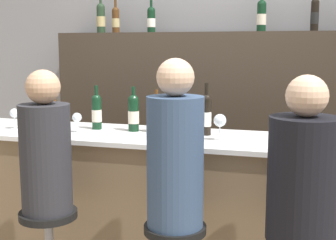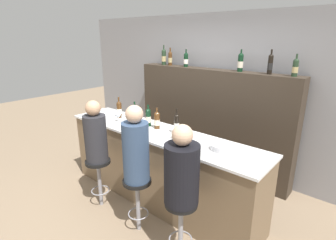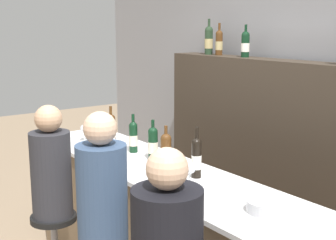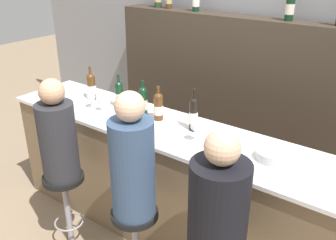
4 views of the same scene
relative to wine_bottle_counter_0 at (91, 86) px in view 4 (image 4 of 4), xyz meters
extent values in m
cube|color=gray|center=(0.88, 1.43, 0.14)|extent=(6.40, 0.05, 2.60)
cube|color=brown|center=(0.88, -0.08, -0.66)|extent=(2.96, 0.61, 1.01)
cube|color=white|center=(0.88, -0.08, -0.14)|extent=(3.00, 0.65, 0.03)
cube|color=#382D23|center=(0.88, 1.21, -0.30)|extent=(2.81, 0.28, 1.73)
cylinder|color=#4C2D14|center=(0.00, 0.00, -0.02)|extent=(0.08, 0.08, 0.21)
cylinder|color=white|center=(0.00, 0.00, -0.03)|extent=(0.08, 0.08, 0.08)
sphere|color=#4C2D14|center=(0.00, 0.00, 0.08)|extent=(0.08, 0.08, 0.08)
cylinder|color=#4C2D14|center=(0.00, 0.00, 0.14)|extent=(0.02, 0.02, 0.09)
cylinder|color=black|center=(0.35, 0.00, -0.02)|extent=(0.07, 0.07, 0.21)
cylinder|color=beige|center=(0.35, 0.00, -0.03)|extent=(0.07, 0.07, 0.08)
sphere|color=black|center=(0.35, 0.00, 0.08)|extent=(0.07, 0.07, 0.07)
cylinder|color=black|center=(0.35, 0.00, 0.14)|extent=(0.02, 0.02, 0.08)
cylinder|color=black|center=(0.63, 0.00, -0.02)|extent=(0.07, 0.07, 0.21)
cylinder|color=beige|center=(0.63, 0.00, -0.03)|extent=(0.07, 0.07, 0.09)
sphere|color=black|center=(0.63, 0.00, 0.09)|extent=(0.07, 0.07, 0.07)
cylinder|color=black|center=(0.63, 0.00, 0.14)|extent=(0.02, 0.02, 0.08)
cylinder|color=#4C2D14|center=(0.79, 0.00, -0.03)|extent=(0.08, 0.08, 0.19)
cylinder|color=beige|center=(0.79, 0.00, -0.04)|extent=(0.08, 0.08, 0.08)
sphere|color=#4C2D14|center=(0.79, 0.00, 0.07)|extent=(0.08, 0.08, 0.08)
cylinder|color=#4C2D14|center=(0.79, 0.00, 0.12)|extent=(0.02, 0.02, 0.08)
cylinder|color=black|center=(1.13, 0.00, -0.01)|extent=(0.06, 0.06, 0.23)
cylinder|color=white|center=(1.13, 0.00, -0.02)|extent=(0.07, 0.07, 0.09)
sphere|color=black|center=(1.13, 0.00, 0.11)|extent=(0.06, 0.06, 0.06)
cylinder|color=black|center=(1.13, 0.00, 0.16)|extent=(0.02, 0.02, 0.09)
cylinder|color=tan|center=(0.01, 1.21, 0.66)|extent=(0.07, 0.07, 0.08)
cylinder|color=black|center=(0.36, 1.21, 0.67)|extent=(0.07, 0.07, 0.20)
cylinder|color=white|center=(0.36, 1.21, 0.66)|extent=(0.08, 0.08, 0.08)
cylinder|color=black|center=(1.35, 1.21, 0.68)|extent=(0.08, 0.08, 0.23)
cylinder|color=beige|center=(1.35, 1.21, 0.67)|extent=(0.08, 0.08, 0.09)
cylinder|color=silver|center=(-0.20, -0.15, -0.13)|extent=(0.07, 0.07, 0.00)
cylinder|color=silver|center=(-0.20, -0.15, -0.08)|extent=(0.01, 0.01, 0.08)
sphere|color=silver|center=(-0.20, -0.15, -0.02)|extent=(0.06, 0.06, 0.06)
cylinder|color=silver|center=(0.16, -0.15, -0.13)|extent=(0.07, 0.07, 0.00)
cylinder|color=silver|center=(0.16, -0.15, -0.09)|extent=(0.01, 0.01, 0.07)
sphere|color=silver|center=(0.16, -0.15, -0.02)|extent=(0.08, 0.08, 0.08)
cylinder|color=silver|center=(0.28, -0.15, -0.13)|extent=(0.06, 0.06, 0.00)
cylinder|color=silver|center=(0.28, -0.15, -0.09)|extent=(0.01, 0.01, 0.07)
sphere|color=silver|center=(0.28, -0.15, -0.03)|extent=(0.06, 0.06, 0.06)
cylinder|color=silver|center=(1.25, -0.15, -0.13)|extent=(0.06, 0.06, 0.00)
cylinder|color=silver|center=(1.25, -0.15, -0.08)|extent=(0.01, 0.01, 0.08)
sphere|color=silver|center=(1.25, -0.15, 0.00)|extent=(0.08, 0.08, 0.08)
cylinder|color=#B7B7BC|center=(1.80, -0.07, -0.10)|extent=(0.21, 0.21, 0.06)
cylinder|color=gray|center=(0.36, -0.69, -0.85)|extent=(0.05, 0.05, 0.64)
torus|color=gray|center=(0.36, -0.69, -0.94)|extent=(0.25, 0.25, 0.02)
cylinder|color=black|center=(0.36, -0.69, -0.51)|extent=(0.33, 0.33, 0.04)
cylinder|color=#28282D|center=(0.36, -0.69, -0.18)|extent=(0.29, 0.29, 0.61)
sphere|color=tan|center=(0.36, -0.69, 0.22)|extent=(0.19, 0.19, 0.19)
cylinder|color=black|center=(1.11, -0.69, -0.51)|extent=(0.33, 0.33, 0.04)
cylinder|color=#334766|center=(1.11, -0.69, -0.15)|extent=(0.29, 0.29, 0.68)
sphere|color=#D8AD8C|center=(1.11, -0.69, 0.29)|extent=(0.19, 0.19, 0.19)
cylinder|color=black|center=(1.75, -0.69, -0.18)|extent=(0.34, 0.34, 0.60)
sphere|color=#D8AD8C|center=(1.75, -0.69, 0.22)|extent=(0.20, 0.20, 0.20)
camera|label=1|loc=(1.73, -2.95, 0.44)|focal=50.00mm
camera|label=2|loc=(3.09, -2.46, 1.07)|focal=28.00mm
camera|label=3|loc=(3.39, -1.90, 0.86)|focal=50.00mm
camera|label=4|loc=(2.53, -2.23, 1.14)|focal=40.00mm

